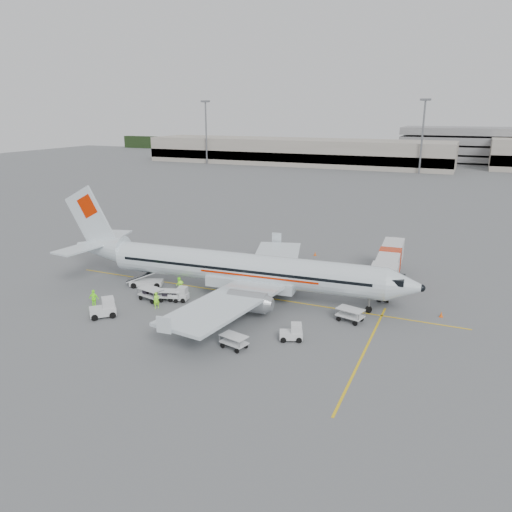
% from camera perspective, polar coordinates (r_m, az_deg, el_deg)
% --- Properties ---
extents(ground, '(360.00, 360.00, 0.00)m').
position_cam_1_polar(ground, '(53.23, -0.86, -4.49)').
color(ground, '#56595B').
extents(stripe_lead, '(44.00, 0.20, 0.01)m').
position_cam_1_polar(stripe_lead, '(53.23, -0.86, -4.48)').
color(stripe_lead, yellow).
rests_on(stripe_lead, ground).
extents(stripe_cross, '(0.20, 20.00, 0.01)m').
position_cam_1_polar(stripe_cross, '(42.34, 12.30, -10.59)').
color(stripe_cross, yellow).
rests_on(stripe_cross, ground).
extents(terminal_west, '(110.00, 22.00, 9.00)m').
position_cam_1_polar(terminal_west, '(186.04, 4.48, 11.82)').
color(terminal_west, gray).
rests_on(terminal_west, ground).
extents(parking_garage, '(62.00, 24.00, 14.00)m').
position_cam_1_polar(parking_garage, '(205.72, 25.19, 11.49)').
color(parking_garage, slate).
rests_on(parking_garage, ground).
extents(treeline, '(300.00, 3.00, 6.00)m').
position_cam_1_polar(treeline, '(221.86, 18.45, 11.39)').
color(treeline, black).
rests_on(treeline, ground).
extents(mast_west, '(3.20, 1.20, 22.00)m').
position_cam_1_polar(mast_west, '(186.91, -5.71, 13.81)').
color(mast_west, slate).
rests_on(mast_west, ground).
extents(mast_center, '(3.20, 1.20, 22.00)m').
position_cam_1_polar(mast_center, '(164.26, 18.46, 12.75)').
color(mast_center, slate).
rests_on(mast_center, ground).
extents(aircraft, '(40.22, 32.48, 10.57)m').
position_cam_1_polar(aircraft, '(51.18, -1.42, 0.88)').
color(aircraft, silver).
rests_on(aircraft, ground).
extents(jet_bridge, '(3.96, 15.90, 4.13)m').
position_cam_1_polar(jet_bridge, '(57.69, 15.00, -1.22)').
color(jet_bridge, silver).
rests_on(jet_bridge, ground).
extents(belt_loader, '(5.09, 3.50, 2.58)m').
position_cam_1_polar(belt_loader, '(56.73, -12.45, -2.17)').
color(belt_loader, silver).
rests_on(belt_loader, ground).
extents(tug_fore, '(2.22, 1.75, 1.51)m').
position_cam_1_polar(tug_fore, '(43.07, 4.03, -8.65)').
color(tug_fore, silver).
rests_on(tug_fore, ground).
extents(tug_mid, '(2.13, 1.46, 1.51)m').
position_cam_1_polar(tug_mid, '(52.07, -8.85, -4.28)').
color(tug_mid, silver).
rests_on(tug_mid, ground).
extents(tug_aft, '(2.67, 2.66, 1.85)m').
position_cam_1_polar(tug_aft, '(49.64, -17.14, -5.68)').
color(tug_aft, silver).
rests_on(tug_aft, ground).
extents(cart_loaded_a, '(2.80, 2.05, 1.31)m').
position_cam_1_polar(cart_loaded_a, '(52.75, -11.92, -4.29)').
color(cart_loaded_a, silver).
rests_on(cart_loaded_a, ground).
extents(cart_loaded_b, '(2.47, 1.89, 1.14)m').
position_cam_1_polar(cart_loaded_b, '(52.25, -9.82, -4.47)').
color(cart_loaded_b, silver).
rests_on(cart_loaded_b, ground).
extents(cart_empty_a, '(2.47, 1.81, 1.15)m').
position_cam_1_polar(cart_empty_a, '(41.70, -2.52, -9.77)').
color(cart_empty_a, silver).
rests_on(cart_empty_a, ground).
extents(cart_empty_b, '(2.71, 1.99, 1.27)m').
position_cam_1_polar(cart_empty_b, '(47.42, 10.71, -6.64)').
color(cart_empty_b, silver).
rests_on(cart_empty_b, ground).
extents(cone_nose, '(0.34, 0.34, 0.56)m').
position_cam_1_polar(cone_nose, '(50.84, 20.41, -6.25)').
color(cone_nose, '#EB550E').
rests_on(cone_nose, ground).
extents(cone_port, '(0.35, 0.35, 0.56)m').
position_cam_1_polar(cone_port, '(67.89, 6.77, 0.28)').
color(cone_port, '#EB550E').
rests_on(cone_port, ground).
extents(cone_stbd, '(0.34, 0.34, 0.56)m').
position_cam_1_polar(cone_stbd, '(46.62, -10.33, -7.51)').
color(cone_stbd, '#EB550E').
rests_on(cone_stbd, ground).
extents(crew_a, '(0.71, 0.71, 1.67)m').
position_cam_1_polar(crew_a, '(50.48, -11.29, -4.99)').
color(crew_a, '#8EFE23').
rests_on(crew_a, ground).
extents(crew_b, '(1.01, 1.01, 1.65)m').
position_cam_1_polar(crew_b, '(54.47, -8.77, -3.26)').
color(crew_b, '#8EFE23').
rests_on(crew_b, ground).
extents(crew_c, '(0.69, 1.15, 1.73)m').
position_cam_1_polar(crew_c, '(53.21, -8.59, -3.69)').
color(crew_c, '#8EFE23').
rests_on(crew_c, ground).
extents(crew_d, '(1.12, 0.57, 1.84)m').
position_cam_1_polar(crew_d, '(52.25, -18.03, -4.65)').
color(crew_d, '#8EFE23').
rests_on(crew_d, ground).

